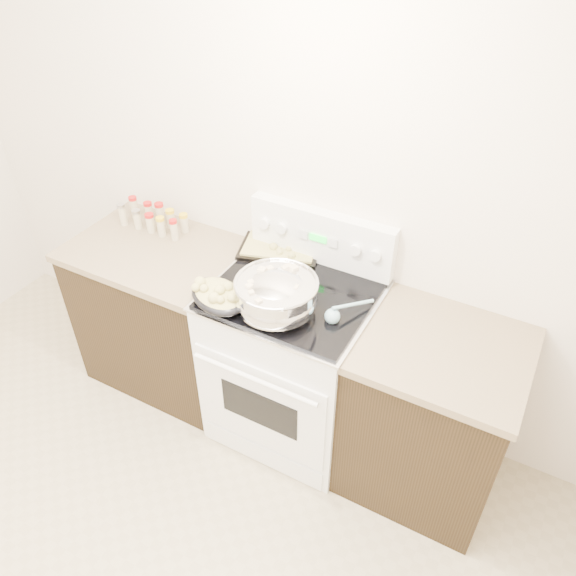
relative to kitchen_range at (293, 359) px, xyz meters
The scene contains 9 objects.
counter_left 0.83m from the kitchen_range, behind, with size 0.93×0.67×0.92m.
counter_right 0.73m from the kitchen_range, ahead, with size 0.73×0.67×0.92m.
kitchen_range is the anchor object (origin of this frame).
mixing_bowl 0.56m from the kitchen_range, 89.45° to the right, with size 0.40×0.40×0.22m.
roasting_pan 0.62m from the kitchen_range, 136.93° to the right, with size 0.37×0.32×0.12m.
baking_sheet 0.59m from the kitchen_range, 128.35° to the left, with size 0.47×0.39×0.06m.
wooden_spoon 0.50m from the kitchen_range, 117.51° to the right, with size 0.04×0.29×0.04m.
blue_ladle 0.56m from the kitchen_range, 19.62° to the right, with size 0.16×0.23×0.09m.
spice_jars 1.09m from the kitchen_range, behind, with size 0.39×0.15×0.13m.
Camera 1 is at (1.32, -0.41, 2.59)m, focal length 35.00 mm.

